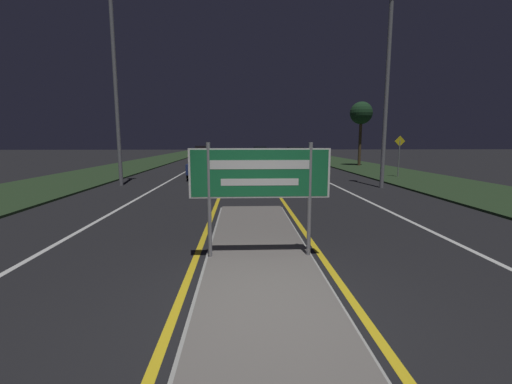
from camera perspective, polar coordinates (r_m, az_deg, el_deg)
ground_plane at (r=4.51m, az=2.03°, el=-19.83°), size 160.00×160.00×0.00m
median_island at (r=6.27m, az=0.61°, el=-11.04°), size 1.95×9.49×0.10m
verge_left at (r=25.74m, az=-23.42°, el=3.16°), size 5.00×100.00×0.08m
verge_right at (r=25.97m, az=19.77°, el=3.40°), size 5.00×100.00×0.08m
centre_line_yellow_left at (r=29.04m, az=-4.17°, el=4.30°), size 0.12×70.00×0.01m
centre_line_yellow_right at (r=29.07m, az=0.45°, el=4.33°), size 0.12×70.00×0.01m
lane_line_white_left at (r=29.29m, az=-10.13°, el=4.23°), size 0.12×70.00×0.01m
lane_line_white_right at (r=29.38m, az=6.38°, el=4.32°), size 0.12×70.00×0.01m
edge_line_white_left at (r=29.84m, az=-15.86°, el=4.12°), size 0.10×70.00×0.01m
edge_line_white_right at (r=29.99m, az=12.07°, el=4.27°), size 0.10×70.00×0.01m
highway_sign at (r=5.93m, az=0.63°, el=2.46°), size 2.45×0.07×2.02m
streetlight_left_near at (r=18.04m, az=-22.61°, el=20.16°), size 0.49×0.49×9.62m
streetlight_right_near at (r=16.93m, az=21.15°, el=19.03°), size 0.47×0.47×8.74m
car_receding_0 at (r=19.46m, az=6.79°, el=4.39°), size 1.89×4.68×1.43m
car_receding_1 at (r=29.21m, az=9.10°, el=5.67°), size 1.95×4.44×1.38m
car_receding_2 at (r=40.19m, az=6.45°, el=6.52°), size 1.94×4.19×1.45m
car_receding_3 at (r=48.71m, az=0.60°, el=6.87°), size 2.03×4.10×1.37m
car_approaching_0 at (r=20.59m, az=-8.09°, el=4.59°), size 1.96×4.80×1.40m
car_approaching_1 at (r=33.06m, az=-6.73°, el=6.11°), size 2.03×4.57×1.40m
car_approaching_2 at (r=47.75m, az=-9.10°, el=6.81°), size 1.86×4.22×1.46m
warning_sign at (r=21.40m, az=22.76°, el=6.14°), size 0.60×0.06×2.34m
roadside_palm_right at (r=30.21m, az=17.13°, el=12.33°), size 1.84×1.84×5.25m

